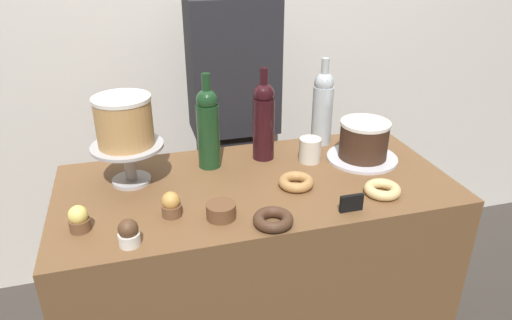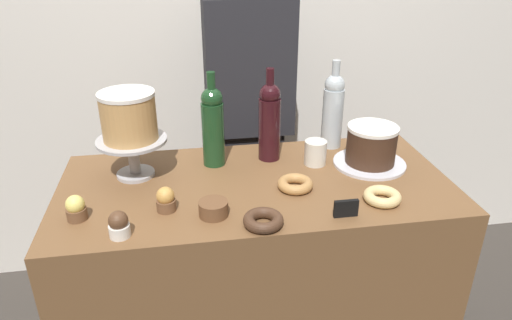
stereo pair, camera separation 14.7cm
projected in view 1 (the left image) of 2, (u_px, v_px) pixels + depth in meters
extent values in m
cube|color=silver|center=(203.00, 12.00, 2.08)|extent=(6.00, 0.05, 2.60)
cube|color=brown|center=(256.00, 290.00, 1.70)|extent=(1.25, 0.60, 0.90)
cylinder|color=#B2B2B7|center=(132.00, 180.00, 1.50)|extent=(0.12, 0.12, 0.01)
cylinder|color=#B2B2B7|center=(130.00, 163.00, 1.48)|extent=(0.04, 0.04, 0.11)
cylinder|color=#B2B2B7|center=(127.00, 146.00, 1.45)|extent=(0.22, 0.22, 0.01)
cylinder|color=tan|center=(124.00, 123.00, 1.42)|extent=(0.17, 0.17, 0.14)
cylinder|color=white|center=(121.00, 99.00, 1.38)|extent=(0.18, 0.18, 0.01)
cylinder|color=silver|center=(362.00, 158.00, 1.66)|extent=(0.25, 0.25, 0.01)
cylinder|color=#3D2619|center=(364.00, 141.00, 1.63)|extent=(0.17, 0.17, 0.12)
cylinder|color=white|center=(366.00, 123.00, 1.60)|extent=(0.17, 0.17, 0.01)
cylinder|color=black|center=(263.00, 129.00, 1.62)|extent=(0.08, 0.08, 0.22)
sphere|color=black|center=(264.00, 94.00, 1.57)|extent=(0.07, 0.07, 0.07)
cylinder|color=black|center=(264.00, 79.00, 1.55)|extent=(0.03, 0.03, 0.08)
cylinder|color=#B2BCC1|center=(322.00, 115.00, 1.74)|extent=(0.08, 0.08, 0.22)
sphere|color=#B2BCC1|center=(324.00, 82.00, 1.69)|extent=(0.07, 0.07, 0.07)
cylinder|color=#B2BCC1|center=(325.00, 69.00, 1.67)|extent=(0.03, 0.03, 0.08)
cylinder|color=#193D1E|center=(209.00, 136.00, 1.56)|extent=(0.08, 0.08, 0.22)
sphere|color=#193D1E|center=(207.00, 100.00, 1.51)|extent=(0.07, 0.07, 0.07)
cylinder|color=#193D1E|center=(206.00, 85.00, 1.49)|extent=(0.03, 0.03, 0.08)
cylinder|color=brown|center=(80.00, 225.00, 1.25)|extent=(0.06, 0.06, 0.03)
sphere|color=#EFDB6B|center=(78.00, 215.00, 1.24)|extent=(0.05, 0.05, 0.05)
cylinder|color=white|center=(129.00, 239.00, 1.19)|extent=(0.06, 0.06, 0.03)
sphere|color=brown|center=(128.00, 229.00, 1.18)|extent=(0.05, 0.05, 0.05)
cylinder|color=brown|center=(172.00, 210.00, 1.32)|extent=(0.06, 0.06, 0.03)
sphere|color=#CC9347|center=(171.00, 201.00, 1.31)|extent=(0.05, 0.05, 0.05)
torus|color=#472D1E|center=(273.00, 220.00, 1.28)|extent=(0.11, 0.11, 0.03)
torus|color=#B27F47|center=(296.00, 182.00, 1.47)|extent=(0.11, 0.11, 0.03)
torus|color=#E0C17F|center=(382.00, 190.00, 1.43)|extent=(0.11, 0.11, 0.03)
cylinder|color=brown|center=(221.00, 216.00, 1.31)|extent=(0.08, 0.08, 0.01)
cylinder|color=brown|center=(221.00, 212.00, 1.31)|extent=(0.08, 0.08, 0.01)
cylinder|color=brown|center=(221.00, 209.00, 1.30)|extent=(0.08, 0.08, 0.01)
cylinder|color=brown|center=(221.00, 206.00, 1.30)|extent=(0.08, 0.08, 0.01)
cube|color=black|center=(351.00, 203.00, 1.34)|extent=(0.07, 0.01, 0.05)
cylinder|color=silver|center=(310.00, 150.00, 1.63)|extent=(0.08, 0.08, 0.08)
cube|color=black|center=(236.00, 211.00, 2.22)|extent=(0.28, 0.18, 0.85)
cube|color=#232328|center=(233.00, 66.00, 1.92)|extent=(0.36, 0.22, 0.55)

